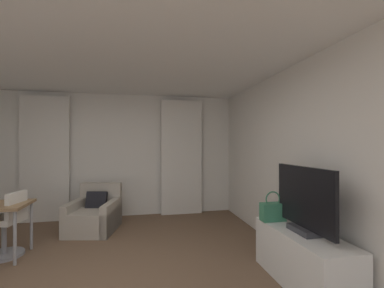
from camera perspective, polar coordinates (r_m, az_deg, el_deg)
The scene contains 10 objects.
wall_window at distance 5.68m, azimuth -16.41°, elevation -2.41°, with size 5.12×0.06×2.60m.
wall_right at distance 3.35m, azimuth 26.49°, elevation -4.00°, with size 0.06×6.12×2.60m.
ceiling at distance 2.88m, azimuth -21.74°, elevation 22.36°, with size 5.12×6.12×0.06m, color white.
curtain_left_panel at distance 5.83m, azimuth -30.13°, elevation -2.83°, with size 0.90×0.06×2.50m.
curtain_right_panel at distance 5.61m, azimuth -2.36°, elevation -2.95°, with size 0.90×0.06×2.50m.
armchair at distance 5.01m, azimuth -21.05°, elevation -14.76°, with size 0.93×1.01×0.79m.
desk_chair at distance 4.43m, azimuth -36.13°, elevation -14.92°, with size 0.48×0.48×0.88m.
tv_console at distance 3.26m, azimuth 23.57°, elevation -22.47°, with size 0.49×1.25×0.58m.
tv_flatscreen at distance 3.05m, azimuth 23.86°, elevation -11.78°, with size 0.20×0.94×0.71m.
handbag_primary at distance 3.43m, azimuth 17.69°, elevation -14.15°, with size 0.30×0.14×0.37m.
Camera 1 is at (0.47, -2.62, 1.53)m, focal length 23.76 mm.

